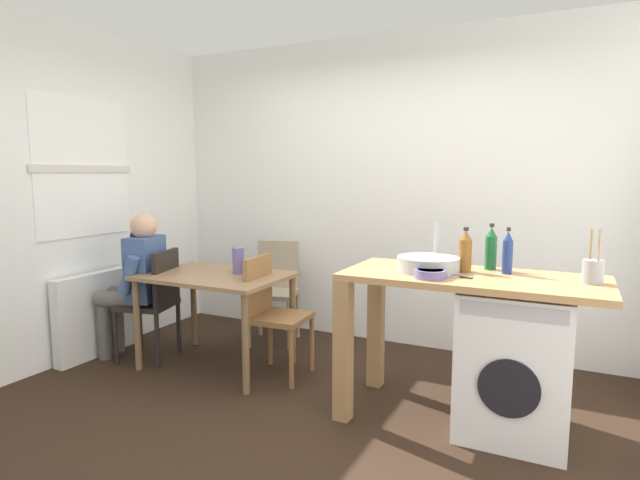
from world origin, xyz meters
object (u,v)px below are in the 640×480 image
seated_person (136,278)px  vase (238,261)px  dining_table (215,286)px  chair_opposite (271,309)px  chair_person_seat (155,298)px  bottle_tall_green (465,252)px  bottle_clear_small (508,253)px  chair_spare_by_wall (276,285)px  bottle_squat_brown (491,249)px  washing_machine (515,362)px  utensil_crock (593,271)px  mixing_bowl (430,273)px

seated_person → vase: (0.85, 0.22, 0.17)m
dining_table → chair_opposite: (0.48, 0.05, -0.14)m
chair_person_seat → bottle_tall_green: size_ratio=3.30×
bottle_clear_small → vase: bearing=178.5°
chair_person_seat → bottle_tall_green: (2.44, 0.08, 0.54)m
chair_spare_by_wall → bottle_squat_brown: (1.94, -0.62, 0.54)m
washing_machine → bottle_tall_green: bearing=164.9°
dining_table → utensil_crock: utensil_crock is taller
dining_table → washing_machine: size_ratio=1.28×
chair_person_seat → vase: (0.70, 0.18, 0.33)m
seated_person → washing_machine: bearing=-104.0°
chair_spare_by_wall → vase: (0.07, -0.67, 0.33)m
chair_person_seat → washing_machine: (2.76, -0.01, -0.08)m
bottle_squat_brown → vase: (-1.87, -0.05, -0.21)m
dining_table → bottle_clear_small: 2.17m
mixing_bowl → bottle_clear_small: bearing=41.7°
bottle_tall_green → mixing_bowl: 0.33m
bottle_tall_green → mixing_bowl: bearing=-115.8°
bottle_tall_green → bottle_clear_small: size_ratio=0.98×
bottle_squat_brown → utensil_crock: (0.56, -0.19, -0.06)m
bottle_clear_small → bottle_squat_brown: bearing=137.6°
chair_person_seat → mixing_bowl: (2.30, -0.21, 0.44)m
chair_spare_by_wall → utensil_crock: utensil_crock is taller
washing_machine → vase: vase is taller
dining_table → chair_person_seat: size_ratio=1.22×
dining_table → washing_machine: 2.22m
utensil_crock → bottle_clear_small: bearing=169.3°
chair_spare_by_wall → bottle_squat_brown: bearing=146.0°
chair_opposite → washing_machine: chair_opposite is taller
chair_spare_by_wall → chair_person_seat: bearing=37.4°
seated_person → washing_machine: seated_person is taller
mixing_bowl → dining_table: bearing=170.7°
dining_table → washing_machine: bearing=-2.3°
bottle_tall_green → bottle_squat_brown: (0.13, 0.15, 0.01)m
bottle_tall_green → mixing_bowl: bottle_tall_green is taller
seated_person → mixing_bowl: size_ratio=6.57×
dining_table → seated_person: seated_person is taller
chair_opposite → bottle_clear_small: (1.65, 0.00, 0.54)m
dining_table → seated_person: bearing=-170.2°
seated_person → bottle_clear_small: bearing=-101.2°
dining_table → vase: 0.27m
bottle_squat_brown → seated_person: bearing=-174.3°
chair_person_seat → chair_opposite: (1.02, 0.13, 0.00)m
washing_machine → utensil_crock: utensil_crock is taller
chair_person_seat → bottle_tall_green: 2.50m
washing_machine → utensil_crock: bearing=8.1°
chair_spare_by_wall → bottle_clear_small: 2.24m
chair_spare_by_wall → washing_machine: (2.13, -0.86, -0.08)m
vase → chair_opposite: bearing=-9.5°
seated_person → utensil_crock: utensil_crock is taller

